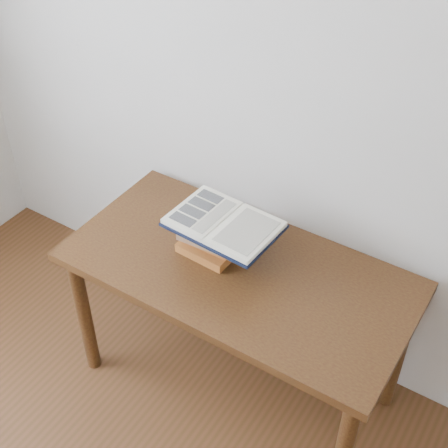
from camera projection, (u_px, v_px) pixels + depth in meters
The scene contains 3 objects.
desk at pixel (238, 287), 2.35m from camera, with size 1.29×0.64×0.69m.
book_stack at pixel (214, 234), 2.31m from camera, with size 0.24×0.20×0.15m.
open_book at pixel (224, 224), 2.21m from camera, with size 0.40×0.29×0.03m.
Camera 1 is at (0.77, -0.03, 2.29)m, focal length 50.00 mm.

